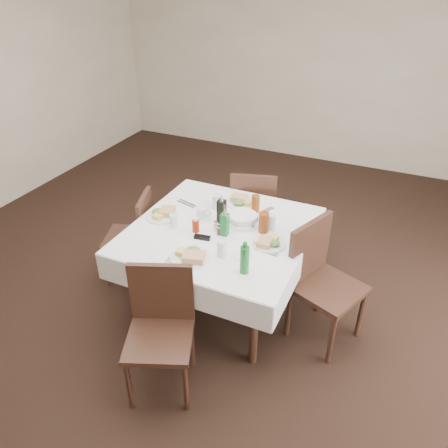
% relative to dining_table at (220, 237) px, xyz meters
% --- Properties ---
extents(ground_plane, '(7.00, 7.00, 0.00)m').
position_rel_dining_table_xyz_m(ground_plane, '(-0.14, 0.01, -0.68)').
color(ground_plane, black).
extents(room_shell, '(6.04, 7.04, 2.80)m').
position_rel_dining_table_xyz_m(room_shell, '(-0.14, 0.01, 1.03)').
color(room_shell, '#C6B395').
rests_on(room_shell, ground).
extents(dining_table, '(1.38, 1.38, 0.76)m').
position_rel_dining_table_xyz_m(dining_table, '(0.00, 0.00, 0.00)').
color(dining_table, '#33170F').
rests_on(dining_table, ground).
extents(chair_north, '(0.53, 0.53, 0.90)m').
position_rel_dining_table_xyz_m(chair_north, '(-0.04, 0.85, -0.17)').
color(chair_north, '#33170F').
rests_on(chair_north, ground).
extents(chair_south, '(0.56, 0.56, 0.91)m').
position_rel_dining_table_xyz_m(chair_south, '(-0.04, -0.87, -0.16)').
color(chair_south, '#33170F').
rests_on(chair_south, ground).
extents(chair_east, '(0.60, 0.60, 0.97)m').
position_rel_dining_table_xyz_m(chair_east, '(0.81, 0.02, -0.13)').
color(chair_east, '#33170F').
rests_on(chair_east, ground).
extents(chair_west, '(0.51, 0.51, 0.85)m').
position_rel_dining_table_xyz_m(chair_west, '(-0.86, 0.05, -0.20)').
color(chair_west, '#33170F').
rests_on(chair_west, ground).
extents(meal_north, '(0.27, 0.27, 0.06)m').
position_rel_dining_table_xyz_m(meal_north, '(-0.01, 0.44, 0.10)').
color(meal_north, white).
rests_on(meal_north, dining_table).
extents(meal_south, '(0.29, 0.29, 0.06)m').
position_rel_dining_table_xyz_m(meal_south, '(-0.02, -0.45, 0.10)').
color(meal_south, white).
rests_on(meal_south, dining_table).
extents(meal_east, '(0.24, 0.24, 0.05)m').
position_rel_dining_table_xyz_m(meal_east, '(0.43, -0.06, 0.10)').
color(meal_east, white).
rests_on(meal_east, dining_table).
extents(meal_west, '(0.27, 0.27, 0.06)m').
position_rel_dining_table_xyz_m(meal_west, '(-0.52, -0.02, 0.10)').
color(meal_west, white).
rests_on(meal_west, dining_table).
extents(side_plate_a, '(0.16, 0.16, 0.01)m').
position_rel_dining_table_xyz_m(side_plate_a, '(-0.27, 0.28, 0.08)').
color(side_plate_a, white).
rests_on(side_plate_a, dining_table).
extents(side_plate_b, '(0.14, 0.14, 0.01)m').
position_rel_dining_table_xyz_m(side_plate_b, '(0.30, -0.26, 0.08)').
color(side_plate_b, white).
rests_on(side_plate_b, dining_table).
extents(water_n, '(0.07, 0.07, 0.13)m').
position_rel_dining_table_xyz_m(water_n, '(-0.16, 0.28, 0.14)').
color(water_n, silver).
rests_on(water_n, dining_table).
extents(water_s, '(0.07, 0.07, 0.13)m').
position_rel_dining_table_xyz_m(water_s, '(0.17, -0.33, 0.14)').
color(water_s, silver).
rests_on(water_s, dining_table).
extents(water_e, '(0.07, 0.07, 0.13)m').
position_rel_dining_table_xyz_m(water_e, '(0.36, 0.16, 0.14)').
color(water_e, silver).
rests_on(water_e, dining_table).
extents(water_w, '(0.06, 0.06, 0.11)m').
position_rel_dining_table_xyz_m(water_w, '(-0.35, -0.13, 0.13)').
color(water_w, silver).
rests_on(water_w, dining_table).
extents(iced_tea_a, '(0.07, 0.07, 0.14)m').
position_rel_dining_table_xyz_m(iced_tea_a, '(0.15, 0.38, 0.15)').
color(iced_tea_a, brown).
rests_on(iced_tea_a, dining_table).
extents(iced_tea_b, '(0.08, 0.08, 0.17)m').
position_rel_dining_table_xyz_m(iced_tea_b, '(0.32, 0.10, 0.16)').
color(iced_tea_b, brown).
rests_on(iced_tea_b, dining_table).
extents(bread_basket, '(0.25, 0.25, 0.08)m').
position_rel_dining_table_xyz_m(bread_basket, '(0.13, 0.15, 0.12)').
color(bread_basket, silver).
rests_on(bread_basket, dining_table).
extents(oil_cruet_dark, '(0.06, 0.06, 0.25)m').
position_rel_dining_table_xyz_m(oil_cruet_dark, '(-0.03, 0.09, 0.19)').
color(oil_cruet_dark, black).
rests_on(oil_cruet_dark, dining_table).
extents(oil_cruet_green, '(0.06, 0.06, 0.23)m').
position_rel_dining_table_xyz_m(oil_cruet_green, '(0.07, -0.06, 0.18)').
color(oil_cruet_green, '#1A6A27').
rests_on(oil_cruet_green, dining_table).
extents(ketchup_bottle, '(0.06, 0.06, 0.12)m').
position_rel_dining_table_xyz_m(ketchup_bottle, '(-0.16, -0.11, 0.13)').
color(ketchup_bottle, '#962006').
rests_on(ketchup_bottle, dining_table).
extents(salt_shaker, '(0.03, 0.03, 0.08)m').
position_rel_dining_table_xyz_m(salt_shaker, '(-0.02, -0.03, 0.12)').
color(salt_shaker, white).
rests_on(salt_shaker, dining_table).
extents(pepper_shaker, '(0.03, 0.03, 0.08)m').
position_rel_dining_table_xyz_m(pepper_shaker, '(0.03, -0.08, 0.12)').
color(pepper_shaker, '#402A19').
rests_on(pepper_shaker, dining_table).
extents(coffee_mug, '(0.14, 0.13, 0.10)m').
position_rel_dining_table_xyz_m(coffee_mug, '(-0.20, 0.08, 0.12)').
color(coffee_mug, white).
rests_on(coffee_mug, dining_table).
extents(sunglasses, '(0.13, 0.06, 0.03)m').
position_rel_dining_table_xyz_m(sunglasses, '(-0.06, -0.19, 0.09)').
color(sunglasses, black).
rests_on(sunglasses, dining_table).
extents(green_bottle, '(0.06, 0.06, 0.24)m').
position_rel_dining_table_xyz_m(green_bottle, '(0.38, -0.44, 0.18)').
color(green_bottle, '#1A6A27').
rests_on(green_bottle, dining_table).
extents(sugar_caddy, '(0.09, 0.05, 0.04)m').
position_rel_dining_table_xyz_m(sugar_caddy, '(0.36, -0.08, 0.10)').
color(sugar_caddy, white).
rests_on(sugar_caddy, dining_table).
extents(cutlery_n, '(0.10, 0.17, 0.01)m').
position_rel_dining_table_xyz_m(cutlery_n, '(0.24, 0.41, 0.08)').
color(cutlery_n, silver).
rests_on(cutlery_n, dining_table).
extents(cutlery_s, '(0.05, 0.16, 0.01)m').
position_rel_dining_table_xyz_m(cutlery_s, '(-0.15, -0.51, 0.08)').
color(cutlery_s, silver).
rests_on(cutlery_s, dining_table).
extents(cutlery_e, '(0.18, 0.07, 0.01)m').
position_rel_dining_table_xyz_m(cutlery_e, '(0.44, -0.16, 0.08)').
color(cutlery_e, silver).
rests_on(cutlery_e, dining_table).
extents(cutlery_w, '(0.21, 0.10, 0.01)m').
position_rel_dining_table_xyz_m(cutlery_w, '(-0.43, 0.24, 0.08)').
color(cutlery_w, silver).
rests_on(cutlery_w, dining_table).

